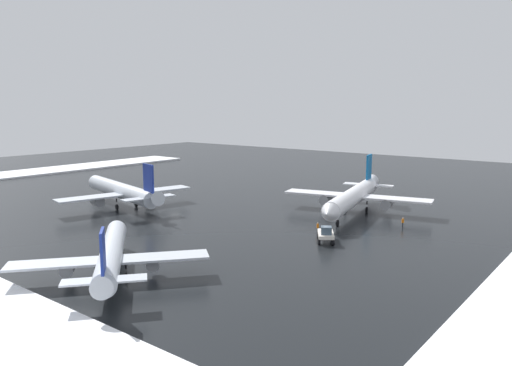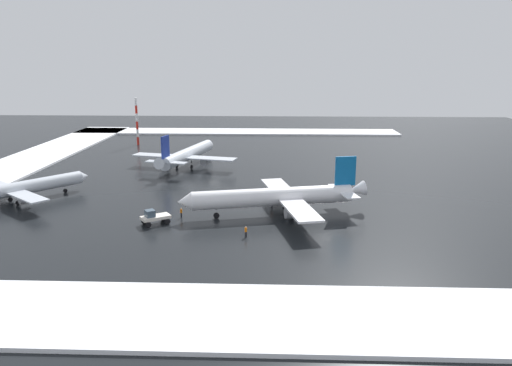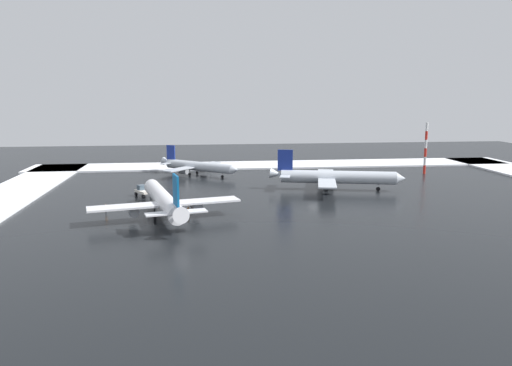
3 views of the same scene
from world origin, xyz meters
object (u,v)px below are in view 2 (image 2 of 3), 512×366
Objects in this scene: airplane_foreground_jet at (187,154)px; pushback_tug at (154,217)px; airplane_far_rear at (21,188)px; antenna_mast at (137,121)px; ground_crew_by_nose_gear at (272,202)px; ground_crew_mid_apron at (181,212)px; airplane_parked_starboard at (277,197)px; ground_crew_near_tug at (246,231)px.

airplane_foreground_jet is 6.22× the size of pushback_tug.
antenna_mast reaches higher than airplane_far_rear.
pushback_tug reaches higher than ground_crew_by_nose_gear.
airplane_foreground_jet is 18.36× the size of ground_crew_by_nose_gear.
ground_crew_by_nose_gear is at bearing 174.93° from pushback_tug.
pushback_tug is 0.35× the size of antenna_mast.
pushback_tug is 5.18m from ground_crew_mid_apron.
airplane_parked_starboard is 16.42m from ground_crew_mid_apron.
pushback_tug is 2.95× the size of ground_crew_near_tug.
airplane_parked_starboard is 2.23× the size of antenna_mast.
ground_crew_mid_apron is 14.53m from ground_crew_near_tug.
airplane_far_rear is 1.52× the size of antenna_mast.
airplane_far_rear reaches higher than ground_crew_near_tug.
ground_crew_near_tug is (15.63, -3.82, 0.00)m from ground_crew_by_nose_gear.
ground_crew_by_nose_gear is at bearing -26.07° from ground_crew_near_tug.
airplane_parked_starboard reaches higher than pushback_tug.
airplane_far_rear is 46.80m from ground_crew_by_nose_gear.
pushback_tug is at bearing 3.15° from airplane_parked_starboard.
ground_crew_by_nose_gear is at bearing 45.07° from ground_crew_mid_apron.
airplane_far_rear is at bearing 155.04° from airplane_foreground_jet.
antenna_mast reaches higher than pushback_tug.
antenna_mast is at bearing 35.38° from airplane_far_rear.
airplane_foreground_jet is at bearing 119.90° from ground_crew_mid_apron.
airplane_parked_starboard reaches higher than ground_crew_by_nose_gear.
ground_crew_by_nose_gear is at bearing -91.67° from airplane_parked_starboard.
antenna_mast reaches higher than ground_crew_by_nose_gear.
ground_crew_mid_apron is (-3.60, 3.71, -0.31)m from pushback_tug.
ground_crew_mid_apron is at bearing -5.35° from airplane_parked_starboard.
airplane_foreground_jet reaches higher than ground_crew_mid_apron.
ground_crew_near_tug is (17.61, 42.91, -1.65)m from airplane_far_rear.
airplane_far_rear is 46.41m from ground_crew_near_tug.
airplane_far_rear is at bearing 55.34° from ground_crew_near_tug.
airplane_parked_starboard is 44.21m from airplane_foreground_jet.
pushback_tug reaches higher than ground_crew_mid_apron.
ground_crew_mid_apron is 1.00× the size of ground_crew_near_tug.
pushback_tug is 2.95× the size of ground_crew_by_nose_gear.
airplane_far_rear is at bearing -165.40° from ground_crew_by_nose_gear.
ground_crew_near_tug is at bearing -72.84° from airplane_far_rear.
ground_crew_by_nose_gear is 0.12× the size of antenna_mast.
ground_crew_mid_apron is (2.23, -16.11, -2.25)m from airplane_parked_starboard.
ground_crew_mid_apron is 77.77m from antenna_mast.
airplane_far_rear reaches higher than pushback_tug.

